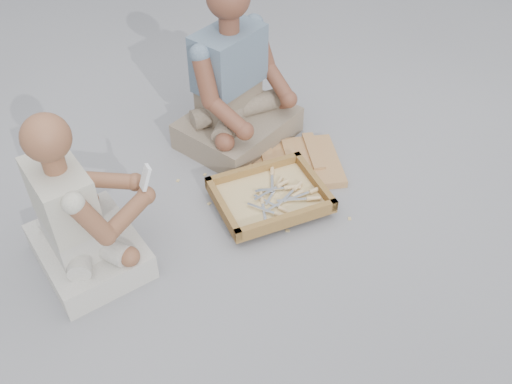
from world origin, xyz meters
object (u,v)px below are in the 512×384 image
tool_tray (270,196)px  carved_panel (282,165)px  companion (235,91)px  craftsman (79,219)px

tool_tray → carved_panel: bearing=49.5°
companion → carved_panel: bearing=82.1°
tool_tray → craftsman: 0.94m
carved_panel → craftsman: bearing=-170.4°
carved_panel → companion: (-0.10, 0.36, 0.30)m
carved_panel → craftsman: (-1.11, -0.19, 0.26)m
carved_panel → companion: bearing=105.9°
craftsman → tool_tray: bearing=79.2°
craftsman → companion: size_ratio=0.86×
craftsman → companion: (1.01, 0.55, 0.04)m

